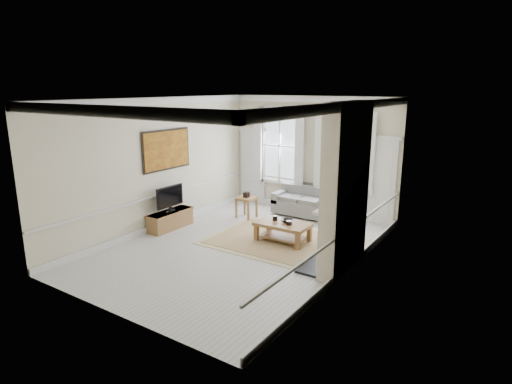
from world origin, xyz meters
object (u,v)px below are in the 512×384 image
Objects in this scene: sofa at (304,204)px; coffee_table at (283,226)px; side_table at (246,201)px; tv_stand at (170,220)px.

coffee_table is (0.61, -2.25, 0.05)m from sofa.
tv_stand is at bearing -121.15° from side_table.
coffee_table is at bearing 14.36° from tv_stand.
side_table is at bearing 147.28° from coffee_table.
coffee_table is at bearing -74.96° from sofa.
sofa is 2.33m from coffee_table.
sofa reaches higher than tv_stand.
tv_stand is at bearing -167.05° from coffee_table.
sofa is 3.84m from tv_stand.
sofa is 1.68m from side_table.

